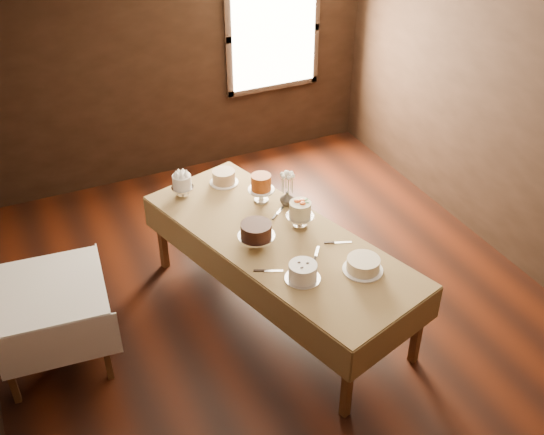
{
  "coord_description": "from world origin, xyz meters",
  "views": [
    {
      "loc": [
        -1.95,
        -3.99,
        4.09
      ],
      "look_at": [
        0.0,
        0.2,
        0.95
      ],
      "focal_mm": 42.02,
      "sensor_mm": 36.0,
      "label": 1
    }
  ],
  "objects_px": {
    "display_table": "(278,243)",
    "cake_cream": "(363,265)",
    "cake_flowers": "(300,215)",
    "cake_chocolate": "(256,235)",
    "cake_server_e": "(274,271)",
    "cake_server_d": "(280,210)",
    "cake_server_b": "(343,242)",
    "cake_server_c": "(251,222)",
    "cake_meringue": "(182,186)",
    "cake_caramel": "(261,190)",
    "flower_vase": "(287,198)",
    "cake_speckled": "(224,177)",
    "side_table": "(47,298)",
    "cake_server_a": "(317,251)",
    "cake_swirl": "(303,272)"
  },
  "relations": [
    {
      "from": "display_table",
      "to": "cake_cream",
      "type": "xyz_separation_m",
      "value": [
        0.42,
        -0.7,
        0.12
      ]
    },
    {
      "from": "display_table",
      "to": "cake_flowers",
      "type": "distance_m",
      "value": 0.31
    },
    {
      "from": "cake_chocolate",
      "to": "cake_server_e",
      "type": "xyz_separation_m",
      "value": [
        -0.01,
        -0.38,
        -0.1
      ]
    },
    {
      "from": "cake_cream",
      "to": "cake_server_d",
      "type": "xyz_separation_m",
      "value": [
        -0.23,
        1.08,
        -0.05
      ]
    },
    {
      "from": "display_table",
      "to": "cake_server_b",
      "type": "relative_size",
      "value": 12.01
    },
    {
      "from": "cake_cream",
      "to": "cake_chocolate",
      "type": "bearing_deg",
      "value": 133.76
    },
    {
      "from": "display_table",
      "to": "cake_server_c",
      "type": "relative_size",
      "value": 12.01
    },
    {
      "from": "cake_meringue",
      "to": "cake_flowers",
      "type": "height_order",
      "value": "cake_flowers"
    },
    {
      "from": "cake_caramel",
      "to": "cake_server_c",
      "type": "bearing_deg",
      "value": -129.03
    },
    {
      "from": "cake_chocolate",
      "to": "flower_vase",
      "type": "bearing_deg",
      "value": 42.03
    },
    {
      "from": "display_table",
      "to": "cake_flowers",
      "type": "height_order",
      "value": "cake_flowers"
    },
    {
      "from": "cake_speckled",
      "to": "cake_server_b",
      "type": "xyz_separation_m",
      "value": [
        0.57,
        -1.36,
        -0.06
      ]
    },
    {
      "from": "cake_meringue",
      "to": "cake_server_c",
      "type": "distance_m",
      "value": 0.81
    },
    {
      "from": "flower_vase",
      "to": "cake_server_b",
      "type": "bearing_deg",
      "value": -76.86
    },
    {
      "from": "side_table",
      "to": "cake_chocolate",
      "type": "bearing_deg",
      "value": -8.44
    },
    {
      "from": "cake_chocolate",
      "to": "cake_flowers",
      "type": "distance_m",
      "value": 0.48
    },
    {
      "from": "cake_meringue",
      "to": "cake_chocolate",
      "type": "bearing_deg",
      "value": -73.16
    },
    {
      "from": "cake_server_e",
      "to": "cake_server_a",
      "type": "bearing_deg",
      "value": 35.18
    },
    {
      "from": "cake_server_a",
      "to": "cake_server_b",
      "type": "relative_size",
      "value": 1.0
    },
    {
      "from": "cake_swirl",
      "to": "cake_server_a",
      "type": "xyz_separation_m",
      "value": [
        0.28,
        0.27,
        -0.07
      ]
    },
    {
      "from": "display_table",
      "to": "cake_server_a",
      "type": "relative_size",
      "value": 12.01
    },
    {
      "from": "cake_server_a",
      "to": "flower_vase",
      "type": "xyz_separation_m",
      "value": [
        0.09,
        0.76,
        0.07
      ]
    },
    {
      "from": "cake_swirl",
      "to": "cake_server_a",
      "type": "height_order",
      "value": "cake_swirl"
    },
    {
      "from": "side_table",
      "to": "cake_server_c",
      "type": "bearing_deg",
      "value": 2.5
    },
    {
      "from": "cake_server_a",
      "to": "flower_vase",
      "type": "relative_size",
      "value": 1.73
    },
    {
      "from": "side_table",
      "to": "cake_server_d",
      "type": "bearing_deg",
      "value": 3.84
    },
    {
      "from": "display_table",
      "to": "cake_caramel",
      "type": "height_order",
      "value": "cake_caramel"
    },
    {
      "from": "cake_swirl",
      "to": "cake_server_d",
      "type": "bearing_deg",
      "value": 74.77
    },
    {
      "from": "cake_server_d",
      "to": "cake_caramel",
      "type": "bearing_deg",
      "value": 70.94
    },
    {
      "from": "cake_chocolate",
      "to": "cake_server_c",
      "type": "height_order",
      "value": "cake_chocolate"
    },
    {
      "from": "cake_meringue",
      "to": "cake_server_e",
      "type": "bearing_deg",
      "value": -78.0
    },
    {
      "from": "cake_caramel",
      "to": "cake_cream",
      "type": "height_order",
      "value": "cake_caramel"
    },
    {
      "from": "cake_speckled",
      "to": "cake_server_d",
      "type": "height_order",
      "value": "cake_speckled"
    },
    {
      "from": "cake_flowers",
      "to": "cake_meringue",
      "type": "bearing_deg",
      "value": 130.1
    },
    {
      "from": "display_table",
      "to": "cake_chocolate",
      "type": "distance_m",
      "value": 0.28
    },
    {
      "from": "cake_speckled",
      "to": "cake_server_d",
      "type": "xyz_separation_m",
      "value": [
        0.29,
        -0.68,
        -0.06
      ]
    },
    {
      "from": "cake_swirl",
      "to": "cake_server_a",
      "type": "distance_m",
      "value": 0.39
    },
    {
      "from": "cake_flowers",
      "to": "cake_server_d",
      "type": "distance_m",
      "value": 0.32
    },
    {
      "from": "cake_caramel",
      "to": "cake_swirl",
      "type": "relative_size",
      "value": 1.0
    },
    {
      "from": "cake_server_a",
      "to": "cake_cream",
      "type": "bearing_deg",
      "value": -112.86
    },
    {
      "from": "cake_speckled",
      "to": "cake_cream",
      "type": "height_order",
      "value": "cake_speckled"
    },
    {
      "from": "cake_chocolate",
      "to": "cake_server_c",
      "type": "xyz_separation_m",
      "value": [
        0.09,
        0.34,
        -0.1
      ]
    },
    {
      "from": "cake_caramel",
      "to": "cake_server_d",
      "type": "height_order",
      "value": "cake_caramel"
    },
    {
      "from": "cake_server_b",
      "to": "cake_caramel",
      "type": "bearing_deg",
      "value": 132.67
    },
    {
      "from": "cake_speckled",
      "to": "flower_vase",
      "type": "xyz_separation_m",
      "value": [
        0.39,
        -0.62,
        0.01
      ]
    },
    {
      "from": "cake_caramel",
      "to": "cake_server_b",
      "type": "distance_m",
      "value": 0.99
    },
    {
      "from": "cake_meringue",
      "to": "side_table",
      "type": "bearing_deg",
      "value": -151.29
    },
    {
      "from": "display_table",
      "to": "cake_swirl",
      "type": "height_order",
      "value": "cake_swirl"
    },
    {
      "from": "cake_flowers",
      "to": "cake_server_a",
      "type": "bearing_deg",
      "value": -95.78
    },
    {
      "from": "side_table",
      "to": "cake_swirl",
      "type": "relative_size",
      "value": 3.44
    }
  ]
}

